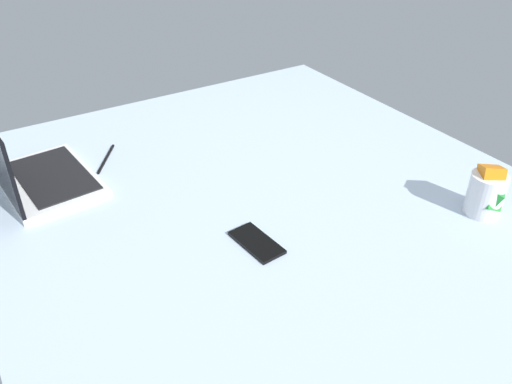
% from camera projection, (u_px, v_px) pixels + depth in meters
% --- Properties ---
extents(bed_mattress, '(1.80, 1.40, 0.18)m').
position_uv_depth(bed_mattress, '(290.00, 248.00, 1.35)').
color(bed_mattress, silver).
rests_on(bed_mattress, ground).
extents(laptop, '(0.35, 0.26, 0.23)m').
position_uv_depth(laptop, '(34.00, 174.00, 1.40)').
color(laptop, silver).
rests_on(laptop, bed_mattress).
extents(snack_cup, '(0.10, 0.09, 0.14)m').
position_uv_depth(snack_cup, '(487.00, 193.00, 1.29)').
color(snack_cup, silver).
rests_on(snack_cup, bed_mattress).
extents(cell_phone, '(0.15, 0.08, 0.01)m').
position_uv_depth(cell_phone, '(257.00, 242.00, 1.22)').
color(cell_phone, black).
rests_on(cell_phone, bed_mattress).
extents(charger_cable, '(0.15, 0.10, 0.01)m').
position_uv_depth(charger_cable, '(106.00, 159.00, 1.55)').
color(charger_cable, black).
rests_on(charger_cable, bed_mattress).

